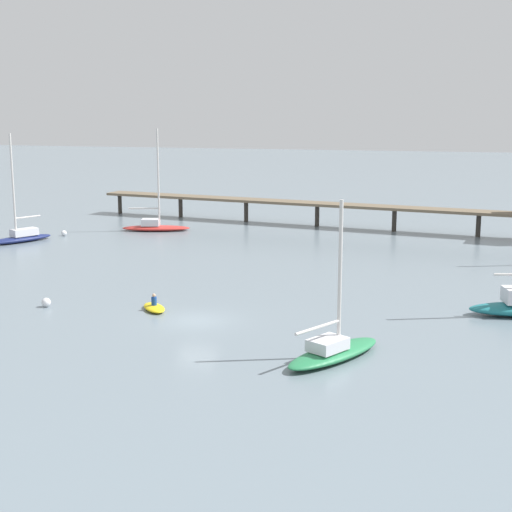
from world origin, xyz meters
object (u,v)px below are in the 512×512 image
(mooring_buoy_near, at_px, (46,302))
(sailboat_green, at_px, (333,349))
(pier, at_px, (426,199))
(sailboat_navy, at_px, (20,235))
(sailboat_red, at_px, (155,225))
(mooring_buoy_far, at_px, (64,233))
(dinghy_yellow, at_px, (154,307))

(mooring_buoy_near, bearing_deg, sailboat_green, -14.74)
(pier, distance_m, sailboat_navy, 42.28)
(pier, xyz_separation_m, sailboat_red, (-28.66, -6.12, -3.06))
(sailboat_red, relative_size, sailboat_green, 1.30)
(sailboat_red, bearing_deg, mooring_buoy_far, -143.95)
(sailboat_navy, relative_size, mooring_buoy_far, 18.47)
(pier, height_order, dinghy_yellow, pier)
(pier, distance_m, mooring_buoy_near, 44.43)
(sailboat_green, distance_m, mooring_buoy_near, 21.20)
(sailboat_green, relative_size, mooring_buoy_far, 14.58)
(sailboat_navy, xyz_separation_m, sailboat_green, (36.32, -26.89, -0.14))
(sailboat_green, bearing_deg, mooring_buoy_near, 165.26)
(sailboat_navy, xyz_separation_m, mooring_buoy_near, (15.82, -21.49, -0.38))
(mooring_buoy_far, xyz_separation_m, mooring_buoy_near, (13.51, -25.94, 0.02))
(pier, bearing_deg, sailboat_navy, -157.22)
(pier, distance_m, sailboat_red, 29.47)
(pier, xyz_separation_m, sailboat_green, (-2.57, -43.22, -3.14))
(sailboat_red, bearing_deg, sailboat_navy, -135.05)
(mooring_buoy_far, height_order, mooring_buoy_near, mooring_buoy_near)
(mooring_buoy_far, bearing_deg, sailboat_navy, -117.46)
(pier, distance_m, mooring_buoy_far, 38.61)
(sailboat_red, xyz_separation_m, sailboat_green, (26.09, -37.09, -0.08))
(sailboat_navy, bearing_deg, mooring_buoy_near, -53.64)
(mooring_buoy_near, bearing_deg, pier, 58.62)
(sailboat_navy, height_order, sailboat_green, sailboat_navy)
(sailboat_red, xyz_separation_m, mooring_buoy_far, (-7.91, -5.76, -0.34))
(sailboat_red, bearing_deg, dinghy_yellow, -66.98)
(pier, relative_size, mooring_buoy_near, 88.81)
(sailboat_red, distance_m, dinghy_yellow, 33.17)
(sailboat_green, height_order, dinghy_yellow, sailboat_green)
(sailboat_green, height_order, mooring_buoy_near, sailboat_green)
(sailboat_navy, bearing_deg, sailboat_green, -36.51)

